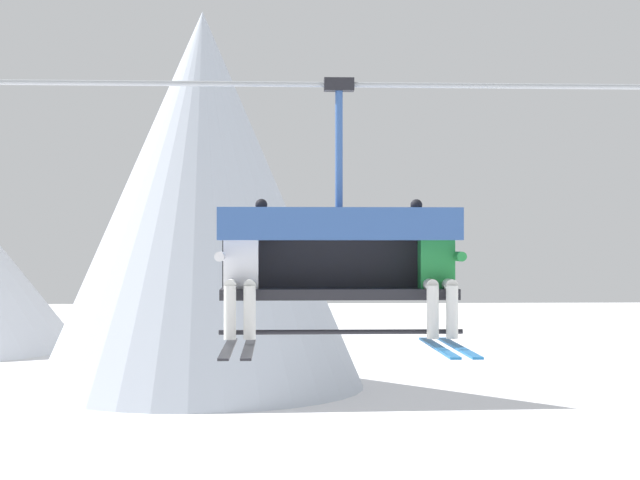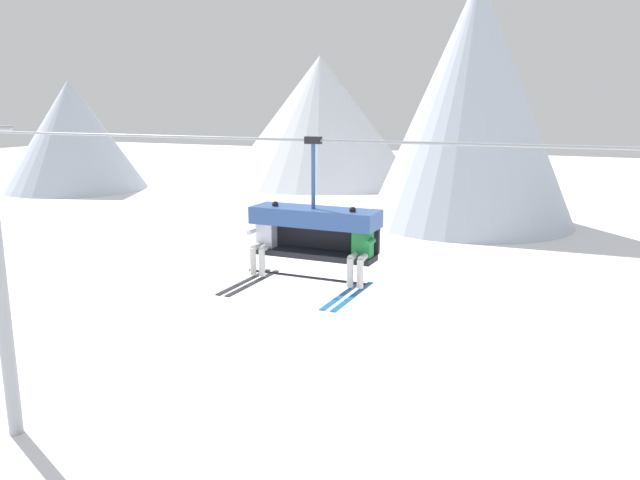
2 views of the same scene
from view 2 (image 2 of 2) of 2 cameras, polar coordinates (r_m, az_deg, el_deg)
mountain_peak_west at (r=67.48m, az=-21.68°, el=8.93°), size 13.95×13.95×10.80m
mountain_peak_central at (r=68.42m, az=0.00°, el=10.92°), size 20.90×20.90×13.43m
mountain_peak_east at (r=45.75m, az=13.87°, el=12.12°), size 14.63×14.63×17.05m
lift_cable at (r=10.66m, az=-2.11°, el=9.15°), size 19.33×0.05×0.05m
chairlift_chair at (r=10.78m, az=-0.45°, el=1.41°), size 2.25×0.74×2.37m
skier_white at (r=11.05m, az=-5.20°, el=0.18°), size 0.48×1.70×1.34m
skier_green at (r=10.30m, az=3.67°, el=-0.69°), size 0.48×1.70×1.34m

